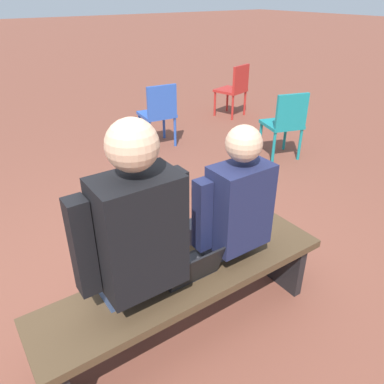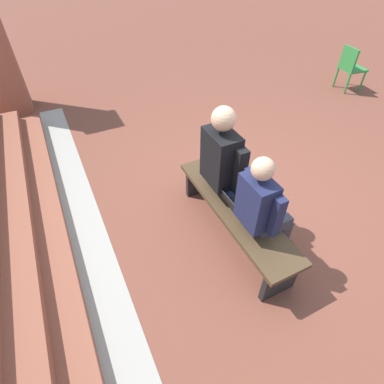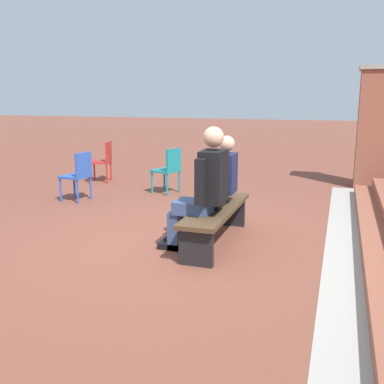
# 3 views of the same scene
# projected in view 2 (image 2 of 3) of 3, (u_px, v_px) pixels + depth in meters

# --- Properties ---
(ground_plane) EXTENTS (60.00, 60.00, 0.00)m
(ground_plane) POSITION_uv_depth(u_px,v_px,m) (250.00, 210.00, 3.70)
(ground_plane) COLOR brown
(concrete_strip) EXTENTS (8.06, 0.40, 0.01)m
(concrete_strip) POSITION_uv_depth(u_px,v_px,m) (104.00, 285.00, 2.94)
(concrete_strip) COLOR #A8A399
(concrete_strip) RESTS_ON ground
(bench) EXTENTS (1.80, 0.44, 0.45)m
(bench) POSITION_uv_depth(u_px,v_px,m) (235.00, 213.00, 3.19)
(bench) COLOR #4C3823
(bench) RESTS_ON ground
(person_student) EXTENTS (0.51, 0.64, 1.29)m
(person_student) POSITION_uv_depth(u_px,v_px,m) (263.00, 208.00, 2.76)
(person_student) COLOR #383842
(person_student) RESTS_ON ground
(person_adult) EXTENTS (0.60, 0.76, 1.44)m
(person_adult) POSITION_uv_depth(u_px,v_px,m) (229.00, 165.00, 3.14)
(person_adult) COLOR #384C75
(person_adult) RESTS_ON ground
(laptop) EXTENTS (0.32, 0.29, 0.21)m
(laptop) POSITION_uv_depth(u_px,v_px,m) (235.00, 203.00, 3.08)
(laptop) COLOR black
(laptop) RESTS_ON bench
(plastic_chair_foreground) EXTENTS (0.47, 0.47, 0.84)m
(plastic_chair_foreground) POSITION_uv_depth(u_px,v_px,m) (351.00, 66.00, 5.97)
(plastic_chair_foreground) COLOR #2D893D
(plastic_chair_foreground) RESTS_ON ground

